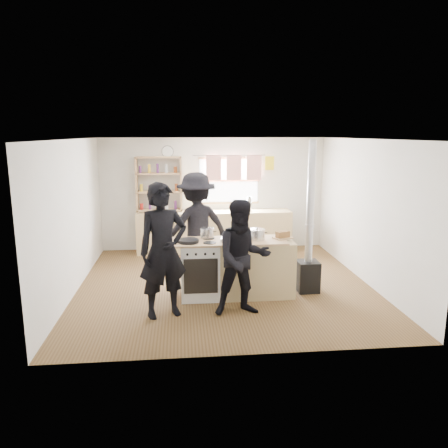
{
  "coord_description": "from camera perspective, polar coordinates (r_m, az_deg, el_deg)",
  "views": [
    {
      "loc": [
        -0.73,
        -7.23,
        2.6
      ],
      "look_at": [
        -0.02,
        -0.1,
        1.1
      ],
      "focal_mm": 35.0,
      "sensor_mm": 36.0,
      "label": 1
    }
  ],
  "objects": [
    {
      "name": "back_counter",
      "position": [
        9.72,
        -1.25,
        -0.97
      ],
      "size": [
        3.4,
        0.55,
        0.9
      ],
      "primitive_type": "cube",
      "color": "tan",
      "rests_on": "ground"
    },
    {
      "name": "thermos",
      "position": [
        9.69,
        3.33,
        2.62
      ],
      "size": [
        0.1,
        0.1,
        0.31
      ],
      "primitive_type": "cylinder",
      "color": "silver",
      "rests_on": "back_counter"
    },
    {
      "name": "flue_heater",
      "position": [
        7.34,
        10.97,
        -3.81
      ],
      "size": [
        0.35,
        0.35,
        2.5
      ],
      "color": "black",
      "rests_on": "ground"
    },
    {
      "name": "skillet_greens",
      "position": [
        6.79,
        -4.63,
        -2.2
      ],
      "size": [
        0.4,
        0.4,
        0.05
      ],
      "color": "black",
      "rests_on": "cooking_island"
    },
    {
      "name": "person_far",
      "position": [
        7.8,
        -3.62,
        -0.32
      ],
      "size": [
        1.41,
        1.1,
        1.93
      ],
      "primitive_type": "imported",
      "rotation": [
        0.0,
        0.0,
        3.49
      ],
      "color": "black",
      "rests_on": "ground"
    },
    {
      "name": "person_near_left",
      "position": [
        6.23,
        -7.94,
        -3.47
      ],
      "size": [
        0.82,
        0.67,
        1.94
      ],
      "primitive_type": "imported",
      "rotation": [
        0.0,
        0.0,
        0.34
      ],
      "color": "black",
      "rests_on": "ground"
    },
    {
      "name": "person_near_right",
      "position": [
        6.26,
        2.46,
        -4.47
      ],
      "size": [
        0.88,
        0.72,
        1.69
      ],
      "primitive_type": "imported",
      "rotation": [
        0.0,
        0.0,
        0.1
      ],
      "color": "black",
      "rests_on": "ground"
    },
    {
      "name": "roast_tray",
      "position": [
        6.87,
        1.23,
        -1.95
      ],
      "size": [
        0.42,
        0.35,
        0.06
      ],
      "color": "silver",
      "rests_on": "cooking_island"
    },
    {
      "name": "cooking_island",
      "position": [
        7.06,
        1.68,
        -5.76
      ],
      "size": [
        1.97,
        0.64,
        0.93
      ],
      "color": "white",
      "rests_on": "ground"
    },
    {
      "name": "stockpot_stove",
      "position": [
        7.06,
        -2.23,
        -1.18
      ],
      "size": [
        0.23,
        0.23,
        0.18
      ],
      "color": "silver",
      "rests_on": "cooking_island"
    },
    {
      "name": "shelving_unit",
      "position": [
        9.64,
        -8.49,
        5.21
      ],
      "size": [
        1.0,
        0.28,
        1.2
      ],
      "color": "tan",
      "rests_on": "back_counter"
    },
    {
      "name": "bread_board",
      "position": [
        7.09,
        7.67,
        -1.49
      ],
      "size": [
        0.34,
        0.29,
        0.12
      ],
      "color": "tan",
      "rests_on": "cooking_island"
    },
    {
      "name": "ground",
      "position": [
        7.72,
        0.06,
        -7.9
      ],
      "size": [
        5.0,
        5.0,
        0.01
      ],
      "primitive_type": "cube",
      "color": "brown",
      "rests_on": "ground"
    },
    {
      "name": "stockpot_counter",
      "position": [
        6.96,
        4.32,
        -1.35
      ],
      "size": [
        0.26,
        0.26,
        0.2
      ],
      "color": "silver",
      "rests_on": "cooking_island"
    }
  ]
}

